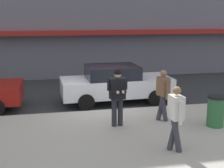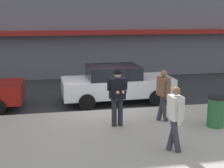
% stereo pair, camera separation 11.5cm
% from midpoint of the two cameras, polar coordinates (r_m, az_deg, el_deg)
% --- Properties ---
extents(ground_plane, '(80.00, 80.00, 0.00)m').
position_cam_midpoint_polar(ground_plane, '(11.75, -1.71, -5.07)').
color(ground_plane, '#2B2D30').
extents(sidewalk, '(32.00, 5.30, 0.14)m').
position_cam_midpoint_polar(sidewalk, '(9.36, 7.50, -9.43)').
color(sidewalk, '#A8A399').
rests_on(sidewalk, ground).
extents(curb_paint_line, '(28.00, 0.12, 0.01)m').
position_cam_midpoint_polar(curb_paint_line, '(11.99, 2.97, -4.69)').
color(curb_paint_line, silver).
rests_on(curb_paint_line, ground).
extents(parked_sedan_mid, '(4.55, 2.03, 1.54)m').
position_cam_midpoint_polar(parked_sedan_mid, '(12.82, 0.36, 0.10)').
color(parked_sedan_mid, silver).
rests_on(parked_sedan_mid, ground).
extents(man_texting_on_phone, '(0.65, 0.61, 1.81)m').
position_cam_midpoint_polar(man_texting_on_phone, '(9.56, 0.65, -1.39)').
color(man_texting_on_phone, '#23232B').
rests_on(man_texting_on_phone, sidewalk).
extents(pedestrian_in_light_coat, '(0.35, 0.60, 1.70)m').
position_cam_midpoint_polar(pedestrian_in_light_coat, '(7.99, 11.19, -5.54)').
color(pedestrian_in_light_coat, '#33333D').
rests_on(pedestrian_in_light_coat, sidewalk).
extents(pedestrian_dark_coat, '(0.38, 0.59, 1.70)m').
position_cam_midpoint_polar(pedestrian_dark_coat, '(10.22, 8.98, -1.47)').
color(pedestrian_dark_coat, '#33333D').
rests_on(pedestrian_dark_coat, sidewalk).
extents(trash_bin, '(0.55, 0.55, 0.98)m').
position_cam_midpoint_polar(trash_bin, '(10.22, 18.12, -4.70)').
color(trash_bin, '#2D6638').
rests_on(trash_bin, sidewalk).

